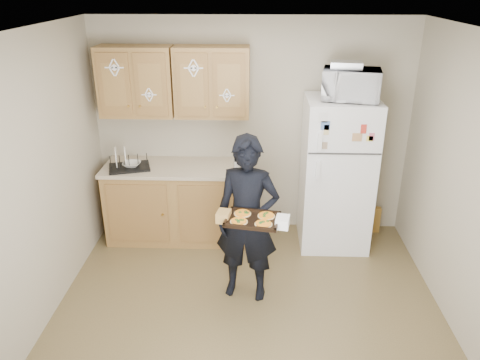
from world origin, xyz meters
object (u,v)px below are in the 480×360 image
microwave (351,85)px  person (247,220)px  refrigerator (336,174)px  dish_rack (129,161)px  baking_tray (253,220)px

microwave → person: bearing=-125.9°
refrigerator → dish_rack: refrigerator is taller
baking_tray → dish_rack: size_ratio=1.02×
person → dish_rack: 1.68m
refrigerator → baking_tray: refrigerator is taller
microwave → baking_tray: bearing=-117.0°
person → baking_tray: (0.05, -0.30, 0.16)m
baking_tray → dish_rack: bearing=146.9°
refrigerator → baking_tray: 1.62m
microwave → dish_rack: 2.52m
microwave → dish_rack: (-2.36, 0.02, -0.87)m
microwave → refrigerator: bearing=148.6°
refrigerator → person: 1.42m
dish_rack → refrigerator: bearing=0.8°
refrigerator → microwave: (0.06, -0.05, 1.01)m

